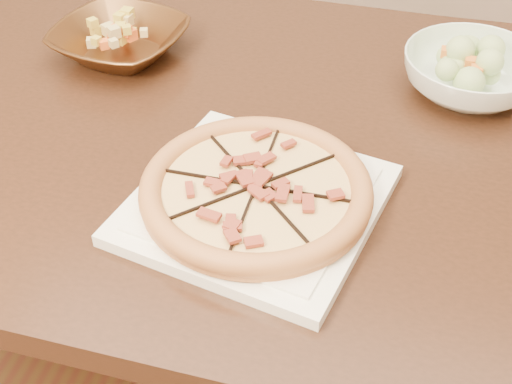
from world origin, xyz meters
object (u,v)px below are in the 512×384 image
at_px(plate, 256,203).
at_px(pizza, 256,190).
at_px(salad_bowl, 471,74).
at_px(dining_table, 232,176).
at_px(bronze_bowl, 120,41).

height_order(plate, pizza, pizza).
relative_size(plate, salad_bowl, 1.66).
distance_m(pizza, salad_bowl, 0.44).
xyz_separation_m(dining_table, salad_bowl, (0.35, 0.17, 0.14)).
height_order(dining_table, bronze_bowl, bronze_bowl).
distance_m(pizza, bronze_bowl, 0.46).
bearing_deg(plate, dining_table, 114.85).
distance_m(dining_table, plate, 0.23).
distance_m(dining_table, bronze_bowl, 0.31).
relative_size(bronze_bowl, salad_bowl, 1.00).
bearing_deg(pizza, plate, -160.36).
bearing_deg(salad_bowl, pizza, -127.07).
xyz_separation_m(pizza, bronze_bowl, (-0.32, 0.33, -0.01)).
height_order(pizza, salad_bowl, salad_bowl).
height_order(dining_table, plate, plate).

